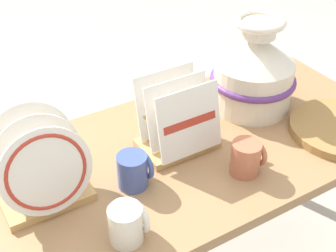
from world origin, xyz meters
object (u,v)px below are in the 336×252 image
mug_terracotta_glaze (247,157)px  mug_cream_glaze (128,224)px  dish_rack_round_plates (42,173)px  dish_rack_square_plates (177,126)px  mug_cobalt_glaze (134,170)px  ceramic_vase (254,70)px

mug_terracotta_glaze → mug_cream_glaze: 0.39m
dish_rack_round_plates → mug_cream_glaze: bearing=-60.3°
mug_cream_glaze → mug_terracotta_glaze: bearing=6.8°
dish_rack_square_plates → mug_cream_glaze: dish_rack_square_plates is taller
dish_rack_square_plates → mug_cream_glaze: size_ratio=2.29×
dish_rack_round_plates → dish_rack_square_plates: 0.41m
dish_rack_square_plates → mug_terracotta_glaze: bearing=-62.0°
mug_terracotta_glaze → mug_cobalt_glaze: size_ratio=1.00×
mug_cobalt_glaze → dish_rack_round_plates: bearing=165.4°
dish_rack_round_plates → mug_cobalt_glaze: (0.22, -0.06, -0.05)m
mug_terracotta_glaze → mug_cobalt_glaze: same height
mug_cobalt_glaze → mug_cream_glaze: bearing=-122.2°
mug_cobalt_glaze → mug_cream_glaze: size_ratio=1.00×
dish_rack_round_plates → mug_cobalt_glaze: 0.24m
mug_terracotta_glaze → dish_rack_round_plates: bearing=161.6°
mug_cobalt_glaze → dish_rack_square_plates: bearing=23.9°
dish_rack_round_plates → mug_terracotta_glaze: (0.52, -0.17, -0.05)m
dish_rack_square_plates → mug_cobalt_glaze: dish_rack_square_plates is taller
dish_rack_round_plates → mug_terracotta_glaze: size_ratio=2.55×
mug_cream_glaze → ceramic_vase: bearing=26.3°
dish_rack_round_plates → mug_terracotta_glaze: dish_rack_round_plates is taller
ceramic_vase → dish_rack_square_plates: (-0.33, -0.06, -0.06)m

